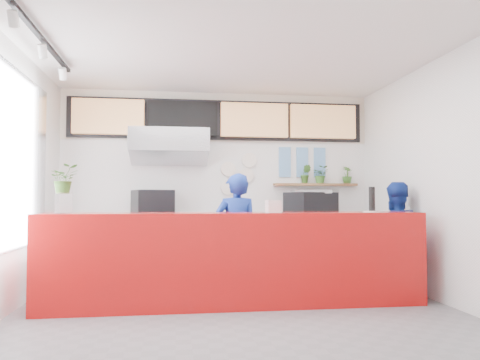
% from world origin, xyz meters
% --- Properties ---
extents(floor, '(5.00, 5.00, 0.00)m').
position_xyz_m(floor, '(0.00, 0.00, 0.00)').
color(floor, slate).
rests_on(floor, ground).
extents(ceiling, '(5.00, 5.00, 0.00)m').
position_xyz_m(ceiling, '(0.00, 0.00, 3.00)').
color(ceiling, silver).
extents(wall_back, '(5.00, 0.00, 5.00)m').
position_xyz_m(wall_back, '(0.00, 2.50, 1.50)').
color(wall_back, white).
rests_on(wall_back, ground).
extents(wall_left, '(0.00, 5.00, 5.00)m').
position_xyz_m(wall_left, '(-2.50, 0.00, 1.50)').
color(wall_left, white).
rests_on(wall_left, ground).
extents(wall_right, '(0.00, 5.00, 5.00)m').
position_xyz_m(wall_right, '(2.50, 0.00, 1.50)').
color(wall_right, white).
rests_on(wall_right, ground).
extents(service_counter, '(4.50, 0.60, 1.10)m').
position_xyz_m(service_counter, '(0.00, 0.40, 0.55)').
color(service_counter, '#AF0D0C').
rests_on(service_counter, ground).
extents(cream_band, '(5.00, 0.02, 0.80)m').
position_xyz_m(cream_band, '(0.00, 2.49, 2.60)').
color(cream_band, beige).
rests_on(cream_band, wall_back).
extents(prep_bench, '(1.80, 0.60, 0.90)m').
position_xyz_m(prep_bench, '(-0.80, 2.20, 0.45)').
color(prep_bench, '#B2B5BA').
rests_on(prep_bench, ground).
extents(panini_oven, '(0.69, 0.69, 0.50)m').
position_xyz_m(panini_oven, '(-1.05, 2.20, 1.15)').
color(panini_oven, black).
rests_on(panini_oven, prep_bench).
extents(extraction_hood, '(1.20, 0.70, 0.35)m').
position_xyz_m(extraction_hood, '(-0.80, 2.15, 2.15)').
color(extraction_hood, '#B2B5BA').
rests_on(extraction_hood, ceiling).
extents(hood_lip, '(1.20, 0.69, 0.31)m').
position_xyz_m(hood_lip, '(-0.80, 2.15, 1.95)').
color(hood_lip, '#B2B5BA').
rests_on(hood_lip, ceiling).
extents(right_bench, '(1.80, 0.60, 0.90)m').
position_xyz_m(right_bench, '(1.50, 2.20, 0.45)').
color(right_bench, '#B2B5BA').
rests_on(right_bench, ground).
extents(espresso_machine, '(0.88, 0.78, 0.47)m').
position_xyz_m(espresso_machine, '(1.46, 2.20, 1.13)').
color(espresso_machine, black).
rests_on(espresso_machine, right_bench).
extents(espresso_tray, '(0.60, 0.43, 0.05)m').
position_xyz_m(espresso_tray, '(1.46, 2.20, 1.38)').
color(espresso_tray, '#A6A9AD').
rests_on(espresso_tray, espresso_machine).
extents(herb_shelf, '(1.40, 0.18, 0.04)m').
position_xyz_m(herb_shelf, '(1.60, 2.40, 1.50)').
color(herb_shelf, brown).
rests_on(herb_shelf, wall_back).
extents(menu_board_far_left, '(1.10, 0.10, 0.55)m').
position_xyz_m(menu_board_far_left, '(-1.75, 2.38, 2.55)').
color(menu_board_far_left, tan).
rests_on(menu_board_far_left, wall_back).
extents(menu_board_mid_left, '(1.10, 0.10, 0.55)m').
position_xyz_m(menu_board_mid_left, '(-0.59, 2.38, 2.55)').
color(menu_board_mid_left, black).
rests_on(menu_board_mid_left, wall_back).
extents(menu_board_mid_right, '(1.10, 0.10, 0.55)m').
position_xyz_m(menu_board_mid_right, '(0.57, 2.38, 2.55)').
color(menu_board_mid_right, tan).
rests_on(menu_board_mid_right, wall_back).
extents(menu_board_far_right, '(1.10, 0.10, 0.55)m').
position_xyz_m(menu_board_far_right, '(1.73, 2.38, 2.55)').
color(menu_board_far_right, tan).
rests_on(menu_board_far_right, wall_back).
extents(soffit, '(4.80, 0.04, 0.65)m').
position_xyz_m(soffit, '(0.00, 2.46, 2.55)').
color(soffit, black).
rests_on(soffit, wall_back).
extents(window_pane, '(0.04, 2.20, 1.90)m').
position_xyz_m(window_pane, '(-2.47, 0.30, 1.70)').
color(window_pane, silver).
rests_on(window_pane, wall_left).
extents(window_frame, '(0.03, 2.30, 2.00)m').
position_xyz_m(window_frame, '(-2.45, 0.30, 1.70)').
color(window_frame, '#B2B5BA').
rests_on(window_frame, wall_left).
extents(track_rail, '(0.05, 2.40, 0.04)m').
position_xyz_m(track_rail, '(-2.10, 0.00, 2.94)').
color(track_rail, black).
rests_on(track_rail, ceiling).
extents(dec_plate_a, '(0.24, 0.03, 0.24)m').
position_xyz_m(dec_plate_a, '(0.15, 2.47, 1.75)').
color(dec_plate_a, silver).
rests_on(dec_plate_a, wall_back).
extents(dec_plate_b, '(0.24, 0.03, 0.24)m').
position_xyz_m(dec_plate_b, '(0.45, 2.47, 1.65)').
color(dec_plate_b, silver).
rests_on(dec_plate_b, wall_back).
extents(dec_plate_c, '(0.24, 0.03, 0.24)m').
position_xyz_m(dec_plate_c, '(0.15, 2.47, 1.45)').
color(dec_plate_c, silver).
rests_on(dec_plate_c, wall_back).
extents(dec_plate_d, '(0.24, 0.03, 0.24)m').
position_xyz_m(dec_plate_d, '(0.50, 2.47, 1.90)').
color(dec_plate_d, silver).
rests_on(dec_plate_d, wall_back).
extents(photo_frame_a, '(0.20, 0.02, 0.25)m').
position_xyz_m(photo_frame_a, '(1.10, 2.48, 2.00)').
color(photo_frame_a, '#598CBF').
rests_on(photo_frame_a, wall_back).
extents(photo_frame_b, '(0.20, 0.02, 0.25)m').
position_xyz_m(photo_frame_b, '(1.40, 2.48, 2.00)').
color(photo_frame_b, '#598CBF').
rests_on(photo_frame_b, wall_back).
extents(photo_frame_c, '(0.20, 0.02, 0.25)m').
position_xyz_m(photo_frame_c, '(1.70, 2.48, 2.00)').
color(photo_frame_c, '#598CBF').
rests_on(photo_frame_c, wall_back).
extents(photo_frame_d, '(0.20, 0.02, 0.25)m').
position_xyz_m(photo_frame_d, '(1.10, 2.48, 1.75)').
color(photo_frame_d, '#598CBF').
rests_on(photo_frame_d, wall_back).
extents(photo_frame_e, '(0.20, 0.02, 0.25)m').
position_xyz_m(photo_frame_e, '(1.40, 2.48, 1.75)').
color(photo_frame_e, '#598CBF').
rests_on(photo_frame_e, wall_back).
extents(photo_frame_f, '(0.20, 0.02, 0.25)m').
position_xyz_m(photo_frame_f, '(1.70, 2.48, 1.75)').
color(photo_frame_f, '#598CBF').
rests_on(photo_frame_f, wall_back).
extents(staff_center, '(0.61, 0.42, 1.60)m').
position_xyz_m(staff_center, '(0.09, 0.98, 0.80)').
color(staff_center, navy).
rests_on(staff_center, ground).
extents(staff_right, '(0.80, 0.67, 1.49)m').
position_xyz_m(staff_right, '(2.23, 0.85, 0.75)').
color(staff_right, navy).
rests_on(staff_right, ground).
extents(herb_b, '(0.21, 0.19, 0.31)m').
position_xyz_m(herb_b, '(1.44, 2.40, 1.67)').
color(herb_b, '#335F21').
rests_on(herb_b, herb_shelf).
extents(herb_c, '(0.32, 0.30, 0.29)m').
position_xyz_m(herb_c, '(1.69, 2.40, 1.67)').
color(herb_c, '#335F21').
rests_on(herb_c, herb_shelf).
extents(herb_d, '(0.20, 0.19, 0.29)m').
position_xyz_m(herb_d, '(2.15, 2.40, 1.66)').
color(herb_d, '#335F21').
rests_on(herb_d, herb_shelf).
extents(glass_vase, '(0.24, 0.24, 0.23)m').
position_xyz_m(glass_vase, '(-1.95, 0.37, 1.22)').
color(glass_vase, silver).
rests_on(glass_vase, service_counter).
extents(basil_vase, '(0.38, 0.36, 0.33)m').
position_xyz_m(basil_vase, '(-1.95, 0.37, 1.49)').
color(basil_vase, '#335F21').
rests_on(basil_vase, glass_vase).
extents(napkin_holder, '(0.19, 0.14, 0.15)m').
position_xyz_m(napkin_holder, '(0.46, 0.36, 1.17)').
color(napkin_holder, silver).
rests_on(napkin_holder, service_counter).
extents(white_plate, '(0.28, 0.28, 0.02)m').
position_xyz_m(white_plate, '(1.69, 0.35, 1.11)').
color(white_plate, silver).
rests_on(white_plate, service_counter).
extents(pepper_mill, '(0.08, 0.08, 0.30)m').
position_xyz_m(pepper_mill, '(1.69, 0.35, 1.26)').
color(pepper_mill, black).
rests_on(pepper_mill, white_plate).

